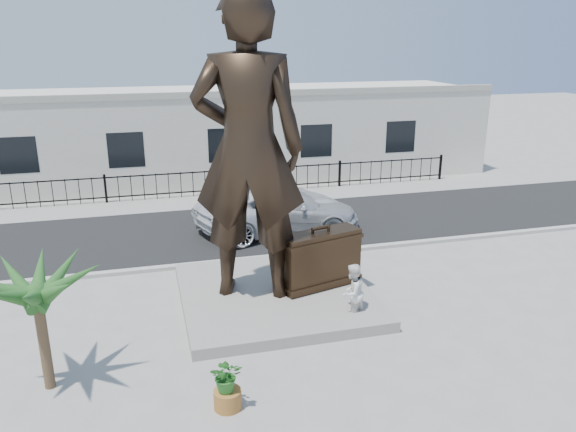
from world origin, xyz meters
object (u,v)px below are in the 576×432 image
object	(u,v)px
tourist	(352,293)
car_white	(272,207)
suitcase	(320,259)
statue	(248,149)

from	to	relation	value
tourist	car_white	world-z (taller)	car_white
suitcase	statue	bearing A→B (deg)	160.05
car_white	statue	bearing A→B (deg)	141.11
statue	car_white	xyz separation A→B (m)	(2.03, 5.98, -3.50)
statue	suitcase	bearing A→B (deg)	-167.12
tourist	car_white	xyz separation A→B (m)	(-0.29, 7.75, 0.05)
suitcase	car_white	distance (m)	6.14
statue	tourist	size ratio (longest dim) A/B	5.16
tourist	car_white	bearing A→B (deg)	-122.12
suitcase	tourist	world-z (taller)	suitcase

